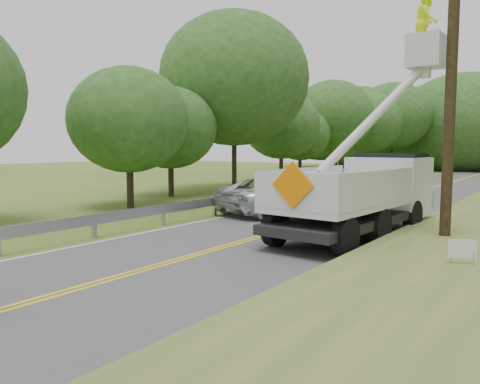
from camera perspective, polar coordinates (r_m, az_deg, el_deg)
The scene contains 9 objects.
ground at distance 9.82m, azimuth -21.03°, elevation -11.49°, with size 140.00×140.00×0.00m, color #3F5A18.
road at distance 20.91m, azimuth 12.73°, elevation -2.37°, with size 7.20×96.00×0.03m.
guardrail at distance 23.44m, azimuth 4.50°, elevation -0.09°, with size 0.18×48.00×0.77m.
treeline_left at distance 39.55m, azimuth 7.89°, elevation 9.69°, with size 10.13×55.08×11.36m.
bucket_truck at distance 15.88m, azimuth 15.69°, elevation 0.91°, with size 3.85×7.51×7.12m.
suv_silver at distance 20.01m, azimuth 4.74°, elevation -0.34°, with size 2.57×5.58×1.55m, color silver.
suv_darkgrey at distance 31.27m, azimuth 17.47°, elevation 1.35°, with size 1.94×4.77×1.38m, color #3B3C44.
stop_sign_permanent at distance 30.28m, azimuth 11.70°, elevation 3.06°, with size 0.51×0.15×2.44m.
yard_sign at distance 11.24m, azimuth 25.20°, elevation -6.37°, with size 0.54×0.26×0.83m.
Camera 1 is at (7.86, -5.17, 2.80)m, focal length 35.40 mm.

